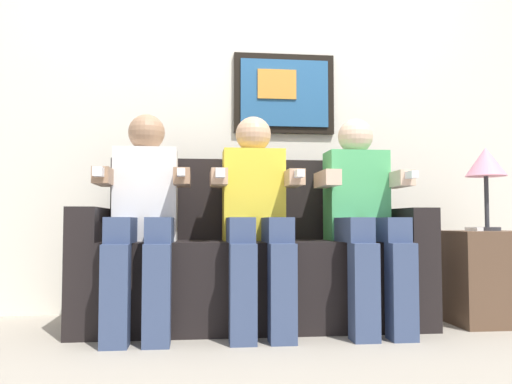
# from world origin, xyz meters

# --- Properties ---
(ground_plane) EXTENTS (5.48, 5.48, 0.00)m
(ground_plane) POSITION_xyz_m (0.00, 0.00, 0.00)
(ground_plane) COLOR #9E9384
(back_wall_assembly) EXTENTS (4.22, 0.10, 2.60)m
(back_wall_assembly) POSITION_xyz_m (0.01, 0.76, 1.30)
(back_wall_assembly) COLOR silver
(back_wall_assembly) RESTS_ON ground_plane
(couch) EXTENTS (1.82, 0.58, 0.90)m
(couch) POSITION_xyz_m (0.00, 0.33, 0.31)
(couch) COLOR black
(couch) RESTS_ON ground_plane
(person_on_left) EXTENTS (0.46, 0.56, 1.11)m
(person_on_left) POSITION_xyz_m (-0.56, 0.16, 0.61)
(person_on_left) COLOR white
(person_on_left) RESTS_ON ground_plane
(person_in_middle) EXTENTS (0.46, 0.56, 1.11)m
(person_in_middle) POSITION_xyz_m (-0.00, 0.16, 0.61)
(person_in_middle) COLOR yellow
(person_in_middle) RESTS_ON ground_plane
(person_on_right) EXTENTS (0.46, 0.56, 1.11)m
(person_on_right) POSITION_xyz_m (0.56, 0.16, 0.61)
(person_on_right) COLOR #4CB266
(person_on_right) RESTS_ON ground_plane
(side_table_right) EXTENTS (0.40, 0.40, 0.50)m
(side_table_right) POSITION_xyz_m (1.26, 0.22, 0.25)
(side_table_right) COLOR brown
(side_table_right) RESTS_ON ground_plane
(table_lamp) EXTENTS (0.22, 0.22, 0.46)m
(table_lamp) POSITION_xyz_m (1.29, 0.24, 0.86)
(table_lamp) COLOR #333338
(table_lamp) RESTS_ON side_table_right
(spare_remote_on_table) EXTENTS (0.04, 0.13, 0.02)m
(spare_remote_on_table) POSITION_xyz_m (1.19, 0.19, 0.51)
(spare_remote_on_table) COLOR white
(spare_remote_on_table) RESTS_ON side_table_right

